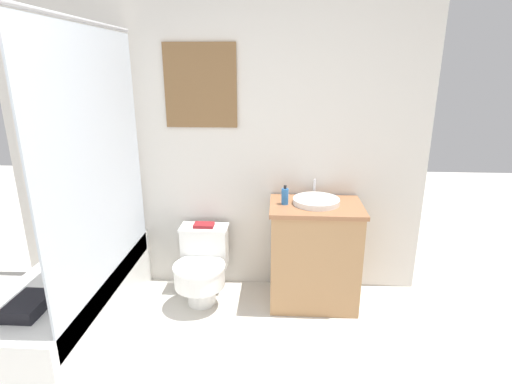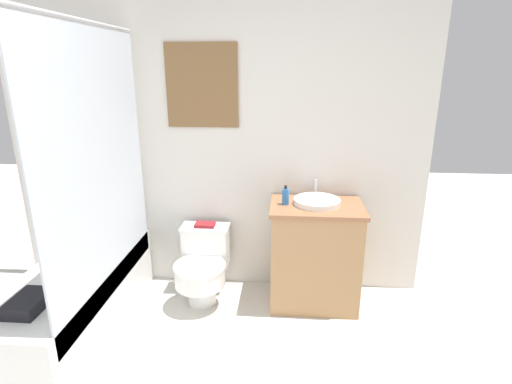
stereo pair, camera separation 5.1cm
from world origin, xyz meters
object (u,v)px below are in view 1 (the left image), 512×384
(book_on_tank, at_px, (204,225))
(soap_bottle, at_px, (285,196))
(toilet, at_px, (202,265))
(sink, at_px, (316,201))

(book_on_tank, bearing_deg, soap_bottle, -10.14)
(soap_bottle, bearing_deg, toilet, -177.74)
(sink, bearing_deg, toilet, -176.72)
(sink, distance_m, soap_bottle, 0.23)
(sink, xyz_separation_m, book_on_tank, (-0.84, 0.09, -0.24))
(toilet, relative_size, sink, 1.49)
(soap_bottle, bearing_deg, book_on_tank, 169.86)
(soap_bottle, xyz_separation_m, book_on_tank, (-0.62, 0.11, -0.28))
(toilet, height_order, book_on_tank, book_on_tank)
(soap_bottle, bearing_deg, sink, 6.07)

